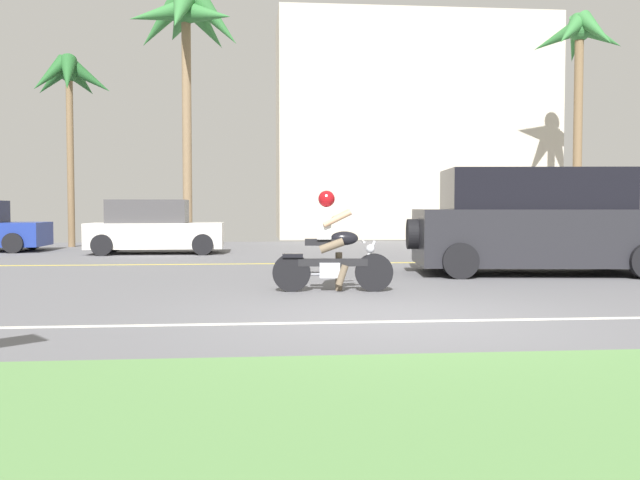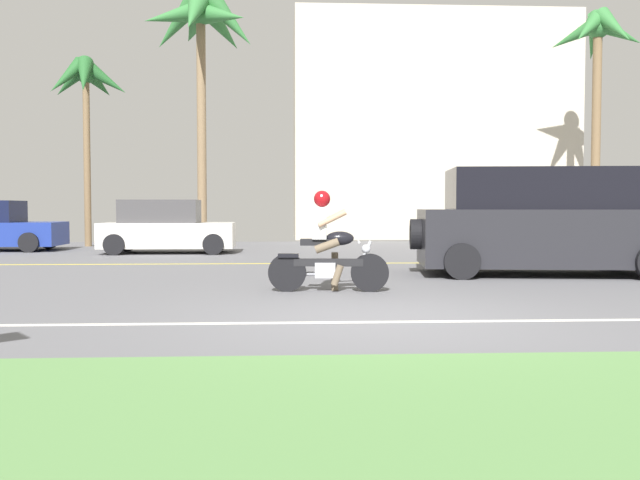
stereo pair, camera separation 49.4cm
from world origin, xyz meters
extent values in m
cube|color=slate|center=(0.00, 3.00, -0.02)|extent=(56.00, 30.00, 0.04)
cube|color=#5B8C4C|center=(0.00, -4.10, 0.03)|extent=(56.00, 3.80, 0.06)
cube|color=silver|center=(0.00, -0.24, 0.00)|extent=(50.40, 0.12, 0.01)
cube|color=yellow|center=(0.00, 7.87, 0.00)|extent=(50.40, 0.12, 0.01)
cylinder|color=black|center=(0.21, 2.55, 0.29)|extent=(0.58, 0.13, 0.57)
cylinder|color=black|center=(-1.03, 2.65, 0.29)|extent=(0.58, 0.13, 0.57)
cylinder|color=#B7BAC1|center=(0.11, 2.56, 0.52)|extent=(0.26, 0.07, 0.50)
cube|color=black|center=(-0.41, 2.60, 0.44)|extent=(1.04, 0.18, 0.11)
cube|color=#B7BAC1|center=(-0.46, 2.60, 0.32)|extent=(0.32, 0.21, 0.23)
ellipsoid|color=black|center=(-0.24, 2.58, 0.80)|extent=(0.42, 0.23, 0.21)
cube|color=black|center=(-0.60, 2.61, 0.74)|extent=(0.47, 0.24, 0.10)
cube|color=black|center=(-1.01, 2.64, 0.54)|extent=(0.32, 0.18, 0.06)
cylinder|color=#B7BAC1|center=(0.04, 2.56, 0.76)|extent=(0.08, 0.59, 0.03)
sphere|color=#B7BAC1|center=(0.15, 2.55, 0.64)|extent=(0.13, 0.13, 0.13)
cylinder|color=#B7BAC1|center=(-0.67, 2.73, 0.26)|extent=(0.48, 0.10, 0.07)
cube|color=white|center=(-0.54, 2.61, 1.03)|extent=(0.23, 0.32, 0.48)
sphere|color=maroon|center=(-0.50, 2.60, 1.39)|extent=(0.25, 0.25, 0.25)
cylinder|color=brown|center=(-0.44, 2.50, 0.70)|extent=(0.39, 0.15, 0.24)
cylinder|color=brown|center=(-0.42, 2.69, 0.70)|extent=(0.39, 0.15, 0.24)
cylinder|color=brown|center=(-0.30, 2.72, 0.29)|extent=(0.11, 0.11, 0.58)
cylinder|color=brown|center=(-0.29, 2.47, 0.26)|extent=(0.20, 0.12, 0.32)
cylinder|color=tan|center=(-0.37, 2.40, 1.10)|extent=(0.44, 0.12, 0.27)
cylinder|color=tan|center=(-0.34, 2.78, 1.10)|extent=(0.44, 0.12, 0.27)
cube|color=#232328|center=(3.79, 5.06, 0.70)|extent=(4.75, 2.54, 1.05)
cube|color=black|center=(3.70, 5.07, 1.60)|extent=(3.45, 2.11, 0.76)
cylinder|color=black|center=(2.04, 4.25, 0.32)|extent=(0.66, 0.29, 0.64)
cylinder|color=black|center=(2.28, 6.26, 0.32)|extent=(0.66, 0.29, 0.64)
cylinder|color=black|center=(5.53, 5.88, 0.32)|extent=(0.66, 0.29, 0.64)
cylinder|color=black|center=(1.43, 5.34, 0.75)|extent=(0.26, 0.60, 0.58)
cylinder|color=black|center=(-8.18, 12.17, 0.28)|extent=(0.56, 0.19, 0.56)
cylinder|color=black|center=(-8.21, 13.96, 0.28)|extent=(0.56, 0.19, 0.56)
cube|color=white|center=(-4.23, 11.70, 0.50)|extent=(3.62, 1.65, 0.68)
cube|color=#444346|center=(-4.45, 11.70, 1.15)|extent=(2.10, 1.41, 0.63)
cylinder|color=black|center=(-5.53, 10.87, 0.28)|extent=(0.56, 0.18, 0.56)
cylinder|color=black|center=(-2.93, 10.89, 0.28)|extent=(0.56, 0.18, 0.56)
cylinder|color=black|center=(-5.54, 12.50, 0.28)|extent=(0.56, 0.18, 0.56)
cylinder|color=black|center=(-2.94, 12.52, 0.28)|extent=(0.56, 0.18, 0.56)
cylinder|color=brown|center=(-7.37, 15.22, 2.75)|extent=(0.22, 0.22, 5.50)
sphere|color=#235B28|center=(-7.37, 15.22, 5.50)|extent=(0.56, 0.56, 0.56)
cone|color=#235B28|center=(-6.73, 15.26, 5.34)|extent=(1.52, 0.61, 1.22)
cone|color=#235B28|center=(-7.14, 15.82, 5.34)|extent=(1.03, 1.61, 1.09)
cone|color=#235B28|center=(-7.94, 15.52, 5.34)|extent=(1.55, 1.16, 1.23)
cone|color=#235B28|center=(-7.85, 14.78, 5.34)|extent=(1.38, 1.32, 1.37)
cone|color=#235B28|center=(-7.25, 14.58, 5.34)|extent=(0.76, 1.43, 1.40)
cylinder|color=brown|center=(9.43, 15.30, 3.63)|extent=(0.30, 0.30, 7.26)
sphere|color=#337538|center=(9.43, 15.30, 7.26)|extent=(0.77, 0.77, 0.77)
cone|color=#337538|center=(10.17, 15.32, 7.08)|extent=(1.77, 0.64, 1.19)
cone|color=#337538|center=(9.61, 16.02, 7.08)|extent=(0.95, 1.63, 1.64)
cone|color=#337538|center=(8.82, 15.74, 7.08)|extent=(1.77, 1.52, 1.18)
cone|color=#337538|center=(8.86, 14.81, 7.08)|extent=(1.67, 1.57, 1.43)
cone|color=#337538|center=(9.67, 14.60, 7.08)|extent=(1.11, 1.74, 1.54)
cylinder|color=#846B4C|center=(-3.75, 15.64, 3.81)|extent=(0.30, 0.30, 7.62)
sphere|color=#337538|center=(-3.75, 15.64, 7.62)|extent=(0.79, 0.79, 0.79)
cone|color=#337538|center=(-2.81, 15.58, 7.38)|extent=(2.00, 0.89, 2.08)
cone|color=#337538|center=(-3.17, 16.39, 7.38)|extent=(1.92, 2.18, 1.81)
cone|color=#337538|center=(-4.06, 16.53, 7.38)|extent=(1.45, 2.35, 1.25)
cone|color=#337538|center=(-4.58, 16.10, 7.38)|extent=(2.17, 1.66, 1.98)
cone|color=#337538|center=(-4.55, 15.13, 7.38)|extent=(2.29, 1.84, 1.36)
cone|color=#337538|center=(-3.85, 14.70, 7.38)|extent=(0.97, 2.17, 1.93)
cone|color=#337538|center=(-3.04, 15.01, 7.38)|extent=(2.16, 2.04, 1.20)
cube|color=beige|center=(5.01, 21.00, 4.49)|extent=(11.22, 4.00, 8.98)
camera|label=1|loc=(-1.59, -7.84, 1.27)|focal=39.50mm
camera|label=2|loc=(-1.10, -7.87, 1.27)|focal=39.50mm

